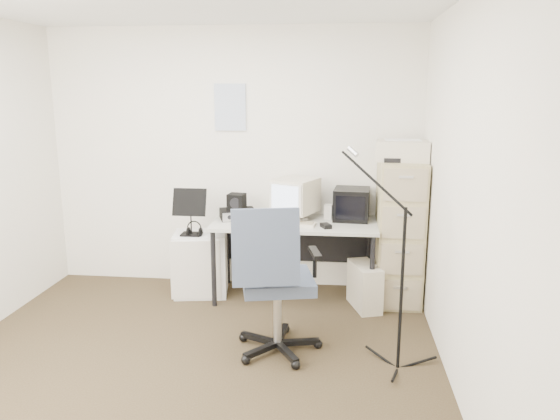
# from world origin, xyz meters

# --- Properties ---
(floor) EXTENTS (3.60, 3.60, 0.01)m
(floor) POSITION_xyz_m (0.00, 0.00, -0.01)
(floor) COLOR #322515
(floor) RESTS_ON ground
(wall_back) EXTENTS (3.60, 0.02, 2.50)m
(wall_back) POSITION_xyz_m (0.00, 1.80, 1.25)
(wall_back) COLOR silver
(wall_back) RESTS_ON ground
(wall_front) EXTENTS (3.60, 0.02, 2.50)m
(wall_front) POSITION_xyz_m (0.00, -1.80, 1.25)
(wall_front) COLOR silver
(wall_front) RESTS_ON ground
(wall_right) EXTENTS (0.02, 3.60, 2.50)m
(wall_right) POSITION_xyz_m (1.80, 0.00, 1.25)
(wall_right) COLOR silver
(wall_right) RESTS_ON ground
(wall_calendar) EXTENTS (0.30, 0.02, 0.44)m
(wall_calendar) POSITION_xyz_m (-0.02, 1.79, 1.75)
(wall_calendar) COLOR white
(wall_calendar) RESTS_ON wall_back
(filing_cabinet) EXTENTS (0.40, 0.60, 1.30)m
(filing_cabinet) POSITION_xyz_m (1.58, 1.48, 0.65)
(filing_cabinet) COLOR #90875C
(filing_cabinet) RESTS_ON floor
(printer) EXTENTS (0.49, 0.37, 0.18)m
(printer) POSITION_xyz_m (1.58, 1.50, 1.39)
(printer) COLOR #B2A88C
(printer) RESTS_ON filing_cabinet
(desk) EXTENTS (1.50, 0.70, 0.73)m
(desk) POSITION_xyz_m (0.63, 1.45, 0.36)
(desk) COLOR #B3B099
(desk) RESTS_ON floor
(crt_monitor) EXTENTS (0.47, 0.48, 0.38)m
(crt_monitor) POSITION_xyz_m (0.63, 1.54, 0.92)
(crt_monitor) COLOR #B2A88C
(crt_monitor) RESTS_ON desk
(crt_tv) EXTENTS (0.35, 0.36, 0.29)m
(crt_tv) POSITION_xyz_m (1.15, 1.60, 0.88)
(crt_tv) COLOR black
(crt_tv) RESTS_ON desk
(desk_speaker) EXTENTS (0.09, 0.09, 0.14)m
(desk_speaker) POSITION_xyz_m (0.93, 1.59, 0.80)
(desk_speaker) COLOR beige
(desk_speaker) RESTS_ON desk
(keyboard) EXTENTS (0.45, 0.20, 0.02)m
(keyboard) POSITION_xyz_m (0.61, 1.32, 0.74)
(keyboard) COLOR #B2A88C
(keyboard) RESTS_ON desk
(mouse) EXTENTS (0.11, 0.14, 0.04)m
(mouse) POSITION_xyz_m (0.92, 1.26, 0.75)
(mouse) COLOR black
(mouse) RESTS_ON desk
(radio_receiver) EXTENTS (0.38, 0.32, 0.09)m
(radio_receiver) POSITION_xyz_m (0.09, 1.51, 0.78)
(radio_receiver) COLOR black
(radio_receiver) RESTS_ON desk
(radio_speaker) EXTENTS (0.17, 0.16, 0.15)m
(radio_speaker) POSITION_xyz_m (0.08, 1.49, 0.90)
(radio_speaker) COLOR black
(radio_speaker) RESTS_ON radio_receiver
(papers) EXTENTS (0.33, 0.37, 0.02)m
(papers) POSITION_xyz_m (0.37, 1.31, 0.74)
(papers) COLOR white
(papers) RESTS_ON desk
(pc_tower) EXTENTS (0.31, 0.47, 0.40)m
(pc_tower) POSITION_xyz_m (1.28, 1.26, 0.20)
(pc_tower) COLOR #B2A88C
(pc_tower) RESTS_ON floor
(office_chair) EXTENTS (0.79, 0.79, 1.14)m
(office_chair) POSITION_xyz_m (0.60, 0.35, 0.57)
(office_chair) COLOR #485360
(office_chair) RESTS_ON floor
(side_cart) EXTENTS (0.54, 0.46, 0.60)m
(side_cart) POSITION_xyz_m (-0.26, 1.43, 0.30)
(side_cart) COLOR silver
(side_cart) RESTS_ON floor
(music_stand) EXTENTS (0.32, 0.20, 0.45)m
(music_stand) POSITION_xyz_m (-0.32, 1.36, 0.82)
(music_stand) COLOR black
(music_stand) RESTS_ON side_cart
(headphones) EXTENTS (0.20, 0.20, 0.03)m
(headphones) POSITION_xyz_m (-0.28, 1.33, 0.65)
(headphones) COLOR black
(headphones) RESTS_ON side_cart
(mic_stand) EXTENTS (0.03, 0.03, 1.52)m
(mic_stand) POSITION_xyz_m (1.47, 0.20, 0.76)
(mic_stand) COLOR black
(mic_stand) RESTS_ON floor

